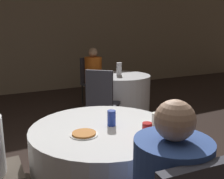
{
  "coord_description": "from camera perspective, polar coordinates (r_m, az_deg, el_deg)",
  "views": [
    {
      "loc": [
        -0.79,
        -1.56,
        1.43
      ],
      "look_at": [
        0.45,
        0.82,
        0.83
      ],
      "focal_mm": 40.0,
      "sensor_mm": 36.0,
      "label": 1
    }
  ],
  "objects": [
    {
      "name": "chair_far_north",
      "position": [
        5.15,
        -4.85,
        2.84
      ],
      "size": [
        0.45,
        0.46,
        0.96
      ],
      "rotation": [
        0.0,
        0.0,
        -3.0
      ],
      "color": "#383842",
      "rests_on": "ground_plane"
    },
    {
      "name": "pizza_plate_near",
      "position": [
        1.81,
        -6.45,
        -9.98
      ],
      "size": [
        0.2,
        0.2,
        0.02
      ],
      "color": "white",
      "rests_on": "table_near"
    },
    {
      "name": "chair_far_southwest",
      "position": [
        3.48,
        -2.46,
        -1.87
      ],
      "size": [
        0.57,
        0.57,
        0.96
      ],
      "rotation": [
        0.0,
        0.0,
        -0.78
      ],
      "color": "#383842",
      "rests_on": "ground_plane"
    },
    {
      "name": "table_near",
      "position": [
        2.11,
        -1.95,
        -17.73
      ],
      "size": [
        1.12,
        1.12,
        0.73
      ],
      "color": "white",
      "rests_on": "ground_plane"
    },
    {
      "name": "table_far",
      "position": [
        4.42,
        1.65,
        -1.37
      ],
      "size": [
        1.08,
        1.08,
        0.73
      ],
      "color": "silver",
      "rests_on": "ground_plane"
    },
    {
      "name": "bottle_far",
      "position": [
        4.32,
        1.63,
        4.73
      ],
      "size": [
        0.09,
        0.09,
        0.22
      ],
      "color": "white",
      "rests_on": "table_far"
    },
    {
      "name": "person_orange_shirt",
      "position": [
        5.01,
        -3.87,
        2.92
      ],
      "size": [
        0.37,
        0.51,
        1.16
      ],
      "rotation": [
        0.0,
        0.0,
        -3.0
      ],
      "color": "#4C4238",
      "rests_on": "ground_plane"
    },
    {
      "name": "soda_can_blue",
      "position": [
        1.95,
        -0.11,
        -6.54
      ],
      "size": [
        0.07,
        0.07,
        0.12
      ],
      "color": "#1E38A5",
      "rests_on": "table_near"
    },
    {
      "name": "soda_can_red",
      "position": [
        1.71,
        8.0,
        -9.48
      ],
      "size": [
        0.07,
        0.07,
        0.12
      ],
      "color": "red",
      "rests_on": "table_near"
    },
    {
      "name": "wall_back",
      "position": [
        6.44,
        -21.04,
        11.5
      ],
      "size": [
        16.0,
        0.06,
        2.8
      ],
      "color": "gray",
      "rests_on": "ground_plane"
    },
    {
      "name": "cup_near",
      "position": [
        2.0,
        10.2,
        -6.65
      ],
      "size": [
        0.08,
        0.08,
        0.1
      ],
      "color": "silver",
      "rests_on": "table_near"
    }
  ]
}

